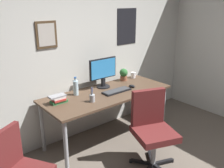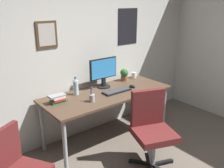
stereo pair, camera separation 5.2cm
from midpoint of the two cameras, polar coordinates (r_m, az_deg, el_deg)
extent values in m
cube|color=silver|center=(3.63, -6.83, 8.10)|extent=(4.40, 0.08, 2.60)
cube|color=#4C3823|center=(3.28, -15.34, 10.88)|extent=(0.28, 0.02, 0.34)
cube|color=beige|center=(3.27, -15.26, 10.87)|extent=(0.22, 0.00, 0.28)
cube|color=black|center=(4.04, 3.05, 13.07)|extent=(0.40, 0.01, 0.56)
cube|color=#4C3828|center=(3.46, -1.48, -2.18)|extent=(1.84, 0.75, 0.03)
cylinder|color=#9EA0A5|center=(2.98, -11.07, -14.34)|extent=(0.05, 0.05, 0.71)
cylinder|color=#9EA0A5|center=(3.96, 11.37, -5.59)|extent=(0.05, 0.05, 0.71)
cylinder|color=#9EA0A5|center=(3.48, -16.18, -9.59)|extent=(0.05, 0.05, 0.71)
cylinder|color=#9EA0A5|center=(4.35, 4.95, -3.01)|extent=(0.05, 0.05, 0.71)
cube|color=#591E1E|center=(3.03, 9.30, -11.27)|extent=(0.59, 0.59, 0.08)
cube|color=#591E1E|center=(3.07, 7.81, -5.25)|extent=(0.42, 0.21, 0.45)
cylinder|color=#9EA0A5|center=(3.16, 9.06, -15.20)|extent=(0.08, 0.08, 0.42)
cube|color=black|center=(3.32, 11.14, -17.17)|extent=(0.28, 0.13, 0.03)
cylinder|color=black|center=(3.39, 13.26, -16.79)|extent=(0.05, 0.05, 0.04)
cube|color=black|center=(3.37, 8.49, -16.35)|extent=(0.20, 0.24, 0.03)
cylinder|color=black|center=(3.50, 8.10, -15.24)|extent=(0.05, 0.05, 0.04)
cube|color=black|center=(3.28, 6.36, -17.43)|extent=(0.19, 0.26, 0.03)
cylinder|color=black|center=(3.31, 3.86, -17.28)|extent=(0.05, 0.05, 0.04)
cube|color=#591E1E|center=(2.52, -24.14, -13.79)|extent=(0.37, 0.25, 0.40)
cylinder|color=black|center=(3.67, -2.44, -0.58)|extent=(0.20, 0.20, 0.01)
cube|color=black|center=(3.65, -2.45, 0.42)|extent=(0.05, 0.04, 0.12)
cube|color=black|center=(3.59, -2.54, 3.62)|extent=(0.46, 0.02, 0.30)
cube|color=#338CD8|center=(3.58, -2.36, 3.55)|extent=(0.43, 0.00, 0.27)
cube|color=black|center=(3.48, 0.67, -1.63)|extent=(0.43, 0.15, 0.02)
cube|color=#38383A|center=(3.47, 0.67, -1.42)|extent=(0.41, 0.13, 0.00)
ellipsoid|color=black|center=(3.67, 4.25, -0.48)|extent=(0.06, 0.11, 0.04)
cylinder|color=silver|center=(3.37, -8.79, -0.89)|extent=(0.07, 0.07, 0.20)
cylinder|color=silver|center=(3.34, -8.89, 1.05)|extent=(0.03, 0.03, 0.04)
cylinder|color=#2659B2|center=(3.33, -8.91, 1.46)|extent=(0.03, 0.03, 0.01)
cylinder|color=white|center=(4.10, 4.53, 2.05)|extent=(0.08, 0.08, 0.09)
torus|color=white|center=(4.13, 5.03, 2.24)|extent=(0.05, 0.01, 0.05)
cylinder|color=brown|center=(3.96, 2.31, 1.35)|extent=(0.11, 0.11, 0.07)
sphere|color=#2D6B33|center=(3.94, 2.32, 2.64)|extent=(0.13, 0.13, 0.13)
ellipsoid|color=#287A38|center=(3.93, 1.74, 2.88)|extent=(0.07, 0.08, 0.02)
ellipsoid|color=#287A38|center=(3.97, 2.41, 2.96)|extent=(0.07, 0.08, 0.02)
ellipsoid|color=#287A38|center=(3.90, 2.33, 2.47)|extent=(0.08, 0.07, 0.02)
cylinder|color=#9EA0A5|center=(3.14, -5.06, -3.28)|extent=(0.07, 0.07, 0.09)
cylinder|color=#263FBF|center=(3.12, -5.11, -1.87)|extent=(0.01, 0.01, 0.13)
cylinder|color=red|center=(3.13, -5.12, -1.87)|extent=(0.01, 0.01, 0.13)
cylinder|color=black|center=(3.11, -5.31, -1.96)|extent=(0.01, 0.01, 0.13)
cylinder|color=#9EA0A5|center=(3.12, -4.95, -1.83)|extent=(0.01, 0.03, 0.14)
cylinder|color=#9EA0A5|center=(3.11, -5.19, -1.90)|extent=(0.01, 0.02, 0.14)
cube|color=#33723F|center=(3.18, -12.62, -3.95)|extent=(0.20, 0.11, 0.03)
cube|color=#B22D28|center=(3.16, -12.65, -3.52)|extent=(0.16, 0.11, 0.03)
cube|color=silver|center=(3.16, -12.77, -3.06)|extent=(0.16, 0.12, 0.02)
cube|color=gray|center=(3.15, -12.99, -2.75)|extent=(0.21, 0.11, 0.02)
camera|label=1|loc=(0.03, -90.45, -0.15)|focal=39.68mm
camera|label=2|loc=(0.03, 89.55, 0.15)|focal=39.68mm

